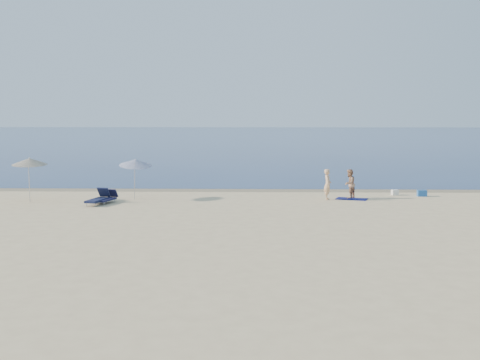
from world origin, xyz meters
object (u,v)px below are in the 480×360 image
person_right (349,184)px  blue_cooler (422,193)px  umbrella_near (135,163)px  person_left (328,184)px

person_right → blue_cooler: person_right is taller
blue_cooler → umbrella_near: umbrella_near is taller
umbrella_near → person_left: bearing=-20.8°
person_left → blue_cooler: (5.42, 1.42, -0.64)m
person_right → umbrella_near: size_ratio=0.69×
umbrella_near → person_right: bearing=-18.1°
person_left → umbrella_near: bearing=95.4°
person_right → umbrella_near: umbrella_near is taller
person_right → person_left: bearing=-32.3°
person_left → blue_cooler: person_left is taller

